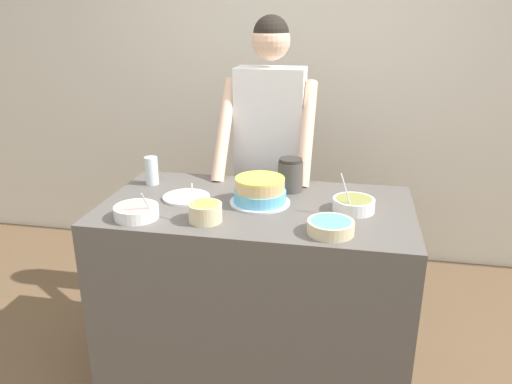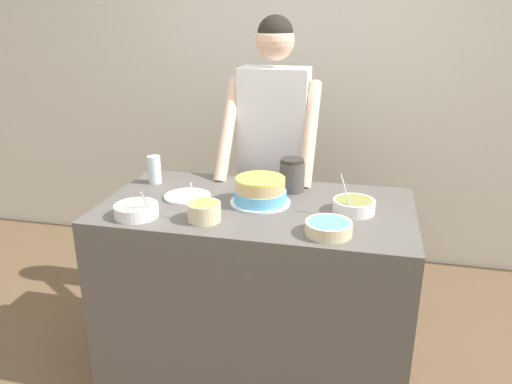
% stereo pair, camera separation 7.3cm
% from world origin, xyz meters
% --- Properties ---
extents(wall_back, '(10.00, 0.05, 2.60)m').
position_xyz_m(wall_back, '(0.00, 1.87, 1.30)').
color(wall_back, silver).
rests_on(wall_back, ground_plane).
extents(counter, '(1.47, 0.80, 0.94)m').
position_xyz_m(counter, '(0.00, 0.40, 0.47)').
color(counter, '#5B5651').
rests_on(counter, ground_plane).
extents(person_baker, '(0.53, 0.49, 1.79)m').
position_xyz_m(person_baker, '(-0.05, 1.04, 1.09)').
color(person_baker, '#2D2D38').
rests_on(person_baker, ground_plane).
extents(cake, '(0.29, 0.29, 0.13)m').
position_xyz_m(cake, '(0.01, 0.42, 1.00)').
color(cake, silver).
rests_on(cake, counter).
extents(frosting_bowl_blue, '(0.20, 0.20, 0.06)m').
position_xyz_m(frosting_bowl_blue, '(0.36, 0.14, 0.97)').
color(frosting_bowl_blue, beige).
rests_on(frosting_bowl_blue, counter).
extents(frosting_bowl_yellow, '(0.15, 0.15, 0.17)m').
position_xyz_m(frosting_bowl_yellow, '(-0.18, 0.16, 0.98)').
color(frosting_bowl_yellow, beige).
rests_on(frosting_bowl_yellow, counter).
extents(frosting_bowl_olive, '(0.19, 0.19, 0.19)m').
position_xyz_m(frosting_bowl_olive, '(0.45, 0.40, 0.97)').
color(frosting_bowl_olive, white).
rests_on(frosting_bowl_olive, counter).
extents(frosting_bowl_pink, '(0.20, 0.20, 0.14)m').
position_xyz_m(frosting_bowl_pink, '(-0.49, 0.14, 0.97)').
color(frosting_bowl_pink, white).
rests_on(frosting_bowl_pink, counter).
extents(drinking_glass, '(0.07, 0.07, 0.15)m').
position_xyz_m(drinking_glass, '(-0.60, 0.59, 1.01)').
color(drinking_glass, silver).
rests_on(drinking_glass, counter).
extents(ceramic_plate, '(0.23, 0.23, 0.01)m').
position_xyz_m(ceramic_plate, '(-0.36, 0.41, 0.94)').
color(ceramic_plate, silver).
rests_on(ceramic_plate, counter).
extents(stoneware_jar, '(0.13, 0.13, 0.17)m').
position_xyz_m(stoneware_jar, '(0.13, 0.63, 1.02)').
color(stoneware_jar, '#4C4742').
rests_on(stoneware_jar, counter).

